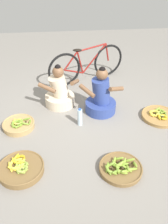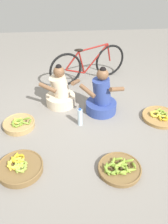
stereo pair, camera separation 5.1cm
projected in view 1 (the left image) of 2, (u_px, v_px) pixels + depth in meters
name	position (u px, v px, depth m)	size (l,w,h in m)	color
ground_plane	(83.00, 123.00, 3.86)	(10.00, 10.00, 0.00)	gray
vendor_woman_front	(101.00, 98.00, 3.97)	(0.75, 0.52, 0.83)	#334793
vendor_woman_behind	(60.00, 93.00, 4.16)	(0.71, 0.53, 0.77)	beige
bicycle_leaning	(87.00, 64.00, 4.86)	(1.60, 0.67, 0.73)	black
banana_basket_front_left	(121.00, 168.00, 3.01)	(0.56, 0.56, 0.14)	brown
banana_basket_back_right	(159.00, 116.00, 3.94)	(0.60, 0.60, 0.13)	#A87F47
banana_basket_near_bicycle	(21.00, 168.00, 2.99)	(0.59, 0.59, 0.17)	brown
banana_basket_near_vendor	(19.00, 125.00, 3.72)	(0.50, 0.50, 0.16)	tan
water_bottle	(80.00, 117.00, 3.73)	(0.08, 0.08, 0.31)	silver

